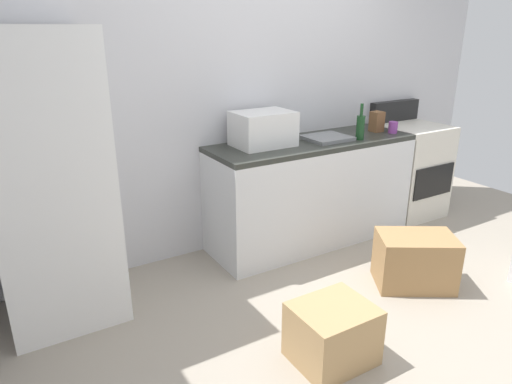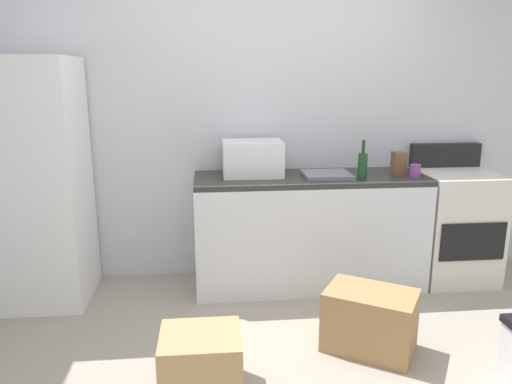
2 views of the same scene
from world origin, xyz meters
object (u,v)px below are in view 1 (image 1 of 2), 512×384
wine_bottle (360,126)px  knife_block (377,122)px  stove_oven (408,169)px  refrigerator (48,183)px  coffee_mug (393,127)px  cardboard_box_large (415,261)px  cardboard_box_medium (332,334)px  microwave (263,129)px

wine_bottle → knife_block: wine_bottle is taller
stove_oven → knife_block: size_ratio=6.11×
refrigerator → stove_oven: size_ratio=1.63×
stove_oven → coffee_mug: stove_oven is taller
stove_oven → coffee_mug: size_ratio=11.00×
wine_bottle → cardboard_box_large: (-0.18, -0.84, -0.82)m
wine_bottle → coffee_mug: size_ratio=3.00×
coffee_mug → knife_block: 0.15m
coffee_mug → cardboard_box_large: coffee_mug is taller
refrigerator → wine_bottle: 2.42m
wine_bottle → cardboard_box_medium: (-1.22, -1.16, -0.84)m
stove_oven → cardboard_box_medium: bearing=-147.3°
knife_block → cardboard_box_medium: knife_block is taller
microwave → cardboard_box_medium: size_ratio=1.07×
microwave → wine_bottle: bearing=-16.5°
refrigerator → wine_bottle: bearing=-2.8°
refrigerator → knife_block: (2.76, 0.04, 0.09)m
stove_oven → knife_block: stove_oven is taller
stove_oven → wine_bottle: (-0.86, -0.17, 0.54)m
cardboard_box_medium → knife_block: bearing=40.1°
refrigerator → microwave: (1.60, 0.12, 0.14)m
refrigerator → coffee_mug: size_ratio=17.98×
refrigerator → cardboard_box_medium: refrigerator is taller
cardboard_box_large → microwave: bearing=120.2°
refrigerator → coffee_mug: (2.84, -0.08, 0.05)m
coffee_mug → cardboard_box_medium: coffee_mug is taller
microwave → coffee_mug: size_ratio=4.60×
stove_oven → microwave: (-1.67, 0.07, 0.57)m
coffee_mug → knife_block: size_ratio=0.56×
microwave → cardboard_box_medium: bearing=-106.4°
refrigerator → wine_bottle: (2.41, -0.12, 0.11)m
microwave → cardboard_box_large: size_ratio=0.86×
knife_block → cardboard_box_medium: (-1.56, -1.32, -0.82)m
microwave → knife_block: (1.15, -0.08, -0.05)m
refrigerator → wine_bottle: size_ratio=5.99×
knife_block → cardboard_box_large: (-0.52, -1.00, -0.80)m
cardboard_box_large → cardboard_box_medium: (-1.04, -0.32, -0.02)m
stove_oven → knife_block: 0.73m
cardboard_box_large → cardboard_box_medium: size_ratio=1.24×
cardboard_box_medium → cardboard_box_large: bearing=17.1°
coffee_mug → cardboard_box_large: (-0.61, -0.88, -0.76)m
stove_oven → coffee_mug: 0.66m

